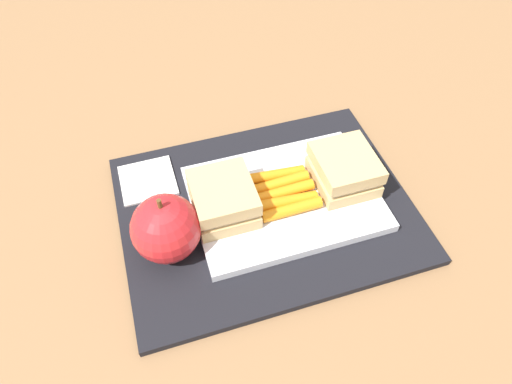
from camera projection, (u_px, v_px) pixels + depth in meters
ground_plane at (265, 211)px, 0.59m from camera, size 2.40×2.40×0.00m
lunchbag_mat at (265, 208)px, 0.58m from camera, size 0.36×0.28×0.01m
food_tray at (284, 198)px, 0.58m from camera, size 0.23×0.17×0.01m
sandwich_half_left at (344, 170)px, 0.57m from camera, size 0.07×0.08×0.04m
sandwich_half_right at (223, 199)px, 0.54m from camera, size 0.07×0.08×0.04m
carrot_sticks_bundle at (284, 192)px, 0.57m from camera, size 0.08×0.07×0.02m
apple at (166, 229)px, 0.51m from camera, size 0.08×0.08×0.09m
paper_napkin at (148, 180)px, 0.60m from camera, size 0.07×0.07×0.00m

